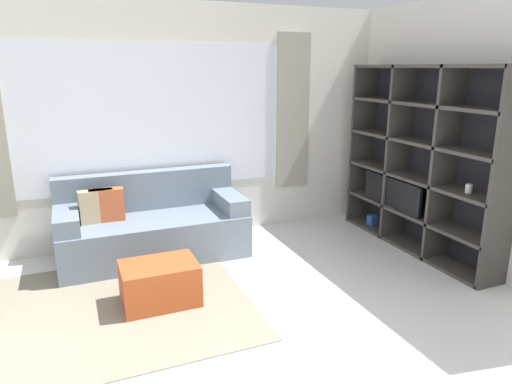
% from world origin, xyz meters
% --- Properties ---
extents(wall_back, '(6.79, 0.11, 2.70)m').
position_xyz_m(wall_back, '(0.00, 2.93, 1.36)').
color(wall_back, silver).
rests_on(wall_back, ground_plane).
extents(wall_right, '(0.07, 4.09, 2.70)m').
position_xyz_m(wall_right, '(2.83, 1.45, 1.35)').
color(wall_right, silver).
rests_on(wall_right, ground_plane).
extents(area_rug, '(2.92, 1.97, 0.01)m').
position_xyz_m(area_rug, '(-1.04, 1.43, 0.01)').
color(area_rug, gray).
rests_on(area_rug, ground_plane).
extents(shelving_unit, '(0.37, 2.18, 2.02)m').
position_xyz_m(shelving_unit, '(2.64, 1.58, 0.99)').
color(shelving_unit, '#232328').
rests_on(shelving_unit, ground_plane).
extents(couch_main, '(1.94, 0.84, 0.88)m').
position_xyz_m(couch_main, '(-0.19, 2.46, 0.33)').
color(couch_main, slate).
rests_on(couch_main, ground_plane).
extents(ottoman, '(0.64, 0.46, 0.37)m').
position_xyz_m(ottoman, '(-0.32, 1.37, 0.19)').
color(ottoman, '#B74C23').
rests_on(ottoman, ground_plane).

